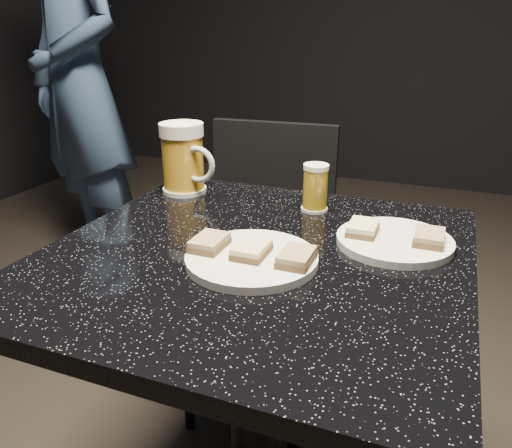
{
  "coord_description": "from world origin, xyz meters",
  "views": [
    {
      "loc": [
        0.28,
        -0.72,
        1.11
      ],
      "look_at": [
        0.0,
        0.0,
        0.8
      ],
      "focal_mm": 35.0,
      "sensor_mm": 36.0,
      "label": 1
    }
  ],
  "objects_px": {
    "plate_large": "(252,259)",
    "patron": "(79,84)",
    "beer_mug": "(184,158)",
    "table": "(256,367)",
    "beer_tumbler": "(315,188)",
    "chair": "(263,252)",
    "plate_small": "(394,241)"
  },
  "relations": [
    {
      "from": "plate_large",
      "to": "patron",
      "type": "bearing_deg",
      "value": 138.16
    },
    {
      "from": "beer_mug",
      "to": "patron",
      "type": "bearing_deg",
      "value": 139.2
    },
    {
      "from": "table",
      "to": "beer_tumbler",
      "type": "distance_m",
      "value": 0.37
    },
    {
      "from": "table",
      "to": "patron",
      "type": "bearing_deg",
      "value": 139.02
    },
    {
      "from": "table",
      "to": "beer_tumbler",
      "type": "height_order",
      "value": "beer_tumbler"
    },
    {
      "from": "patron",
      "to": "chair",
      "type": "distance_m",
      "value": 1.33
    },
    {
      "from": "beer_tumbler",
      "to": "patron",
      "type": "bearing_deg",
      "value": 146.19
    },
    {
      "from": "beer_mug",
      "to": "beer_tumbler",
      "type": "height_order",
      "value": "beer_mug"
    },
    {
      "from": "table",
      "to": "beer_tumbler",
      "type": "xyz_separation_m",
      "value": [
        0.04,
        0.23,
        0.29
      ]
    },
    {
      "from": "beer_mug",
      "to": "table",
      "type": "bearing_deg",
      "value": -41.63
    },
    {
      "from": "table",
      "to": "plate_large",
      "type": "bearing_deg",
      "value": -77.62
    },
    {
      "from": "plate_small",
      "to": "beer_tumbler",
      "type": "distance_m",
      "value": 0.22
    },
    {
      "from": "plate_small",
      "to": "patron",
      "type": "relative_size",
      "value": 0.12
    },
    {
      "from": "table",
      "to": "beer_mug",
      "type": "xyz_separation_m",
      "value": [
        -0.27,
        0.24,
        0.32
      ]
    },
    {
      "from": "plate_small",
      "to": "patron",
      "type": "height_order",
      "value": "patron"
    },
    {
      "from": "plate_large",
      "to": "table",
      "type": "distance_m",
      "value": 0.25
    },
    {
      "from": "plate_large",
      "to": "beer_mug",
      "type": "distance_m",
      "value": 0.41
    },
    {
      "from": "plate_large",
      "to": "beer_tumbler",
      "type": "distance_m",
      "value": 0.28
    },
    {
      "from": "patron",
      "to": "table",
      "type": "height_order",
      "value": "patron"
    },
    {
      "from": "beer_mug",
      "to": "beer_tumbler",
      "type": "bearing_deg",
      "value": -1.55
    },
    {
      "from": "plate_small",
      "to": "table",
      "type": "distance_m",
      "value": 0.35
    },
    {
      "from": "plate_large",
      "to": "patron",
      "type": "height_order",
      "value": "patron"
    },
    {
      "from": "plate_large",
      "to": "patron",
      "type": "xyz_separation_m",
      "value": [
        -1.31,
        1.17,
        0.11
      ]
    },
    {
      "from": "patron",
      "to": "chair",
      "type": "height_order",
      "value": "patron"
    },
    {
      "from": "patron",
      "to": "table",
      "type": "bearing_deg",
      "value": -18.76
    },
    {
      "from": "plate_large",
      "to": "chair",
      "type": "relative_size",
      "value": 0.25
    },
    {
      "from": "beer_mug",
      "to": "chair",
      "type": "xyz_separation_m",
      "value": [
        0.09,
        0.27,
        -0.33
      ]
    },
    {
      "from": "plate_small",
      "to": "table",
      "type": "height_order",
      "value": "plate_small"
    },
    {
      "from": "beer_mug",
      "to": "plate_large",
      "type": "bearing_deg",
      "value": -45.39
    },
    {
      "from": "plate_small",
      "to": "chair",
      "type": "height_order",
      "value": "chair"
    },
    {
      "from": "plate_small",
      "to": "beer_mug",
      "type": "distance_m",
      "value": 0.51
    },
    {
      "from": "patron",
      "to": "beer_mug",
      "type": "bearing_deg",
      "value": -18.59
    }
  ]
}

